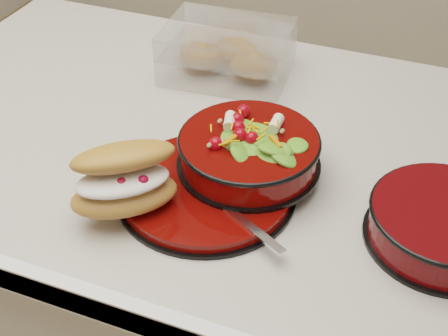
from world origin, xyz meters
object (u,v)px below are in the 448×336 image
(salad_bowl, at_px, (249,147))
(fork, at_px, (235,215))
(pastry_box, at_px, (228,53))
(croissant, at_px, (125,180))
(dinner_plate, at_px, (207,189))
(island_counter, at_px, (229,312))
(extra_bowl, at_px, (445,224))

(salad_bowl, height_order, fork, salad_bowl)
(pastry_box, bearing_deg, croissant, -92.67)
(salad_bowl, distance_m, pastry_box, 0.31)
(dinner_plate, bearing_deg, island_counter, 96.76)
(dinner_plate, relative_size, croissant, 1.57)
(extra_bowl, bearing_deg, island_counter, 162.42)
(dinner_plate, height_order, croissant, croissant)
(fork, bearing_deg, island_counter, 51.59)
(pastry_box, xyz_separation_m, extra_bowl, (0.42, -0.31, -0.01))
(fork, bearing_deg, pastry_box, 51.10)
(island_counter, bearing_deg, dinner_plate, -83.24)
(croissant, distance_m, pastry_box, 0.42)
(island_counter, relative_size, fork, 7.72)
(fork, bearing_deg, dinner_plate, 81.64)
(dinner_plate, distance_m, extra_bowl, 0.33)
(extra_bowl, bearing_deg, croissant, -165.42)
(dinner_plate, height_order, salad_bowl, salad_bowl)
(pastry_box, relative_size, extra_bowl, 1.15)
(dinner_plate, distance_m, salad_bowl, 0.09)
(island_counter, height_order, dinner_plate, dinner_plate)
(salad_bowl, bearing_deg, dinner_plate, -123.13)
(island_counter, bearing_deg, pastry_box, 111.99)
(croissant, relative_size, pastry_box, 0.70)
(croissant, height_order, fork, croissant)
(island_counter, relative_size, dinner_plate, 4.71)
(island_counter, relative_size, croissant, 7.41)
(fork, relative_size, extra_bowl, 0.77)
(island_counter, bearing_deg, extra_bowl, -17.58)
(island_counter, distance_m, fork, 0.51)
(salad_bowl, height_order, pastry_box, salad_bowl)
(salad_bowl, xyz_separation_m, pastry_box, (-0.14, 0.27, -0.01))
(salad_bowl, xyz_separation_m, extra_bowl, (0.29, -0.03, -0.02))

